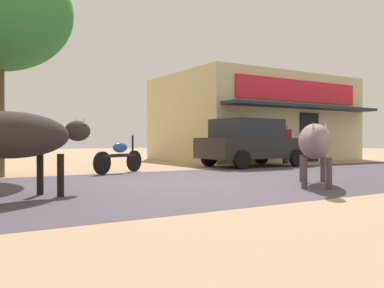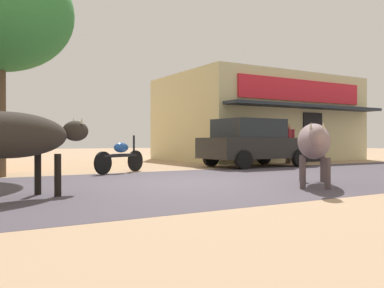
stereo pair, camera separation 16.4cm
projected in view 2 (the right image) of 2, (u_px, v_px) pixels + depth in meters
name	position (u px, v px, depth m)	size (l,w,h in m)	color
ground	(185.00, 183.00, 8.86)	(80.00, 80.00, 0.00)	tan
asphalt_road	(185.00, 183.00, 8.86)	(72.00, 6.52, 0.00)	#463F49
storefront_right_club	(257.00, 119.00, 20.12)	(8.49, 6.89, 3.85)	#C6BD8C
parked_hatchback_car	(253.00, 142.00, 14.42)	(3.81, 2.06, 1.64)	black
parked_motorcycle	(121.00, 156.00, 11.66)	(1.78, 1.01, 1.06)	black
cow_near_brown	(14.00, 136.00, 6.27)	(2.56, 1.74, 1.33)	#2A251E
cow_far_dark	(314.00, 142.00, 8.31)	(2.23, 2.25, 1.24)	gray
pedestrian_by_shop	(289.00, 140.00, 16.46)	(0.45, 0.61, 1.56)	brown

